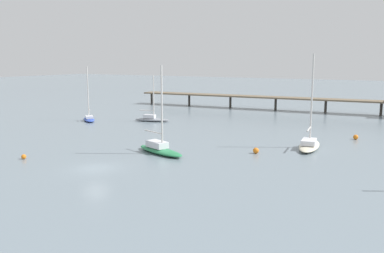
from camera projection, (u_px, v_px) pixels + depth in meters
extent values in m
plane|color=slate|center=(95.00, 168.00, 40.94)|extent=(400.00, 400.00, 0.00)
cube|color=brown|center=(276.00, 98.00, 87.58)|extent=(63.37, 8.37, 0.30)
cylinder|color=#38332D|center=(152.00, 98.00, 100.92)|extent=(0.50, 0.50, 2.54)
cylinder|color=#38332D|center=(189.00, 100.00, 96.55)|extent=(0.50, 0.50, 2.54)
cylinder|color=#38332D|center=(230.00, 102.00, 92.18)|extent=(0.50, 0.50, 2.54)
cylinder|color=#38332D|center=(276.00, 104.00, 87.80)|extent=(0.50, 0.50, 2.54)
cylinder|color=#38332D|center=(326.00, 107.00, 83.43)|extent=(0.50, 0.50, 2.54)
cylinder|color=#38332D|center=(381.00, 109.00, 79.06)|extent=(0.50, 0.50, 2.54)
ellipsoid|color=#2D4CB7|center=(89.00, 119.00, 72.82)|extent=(5.69, 5.29, 0.49)
cube|color=silver|center=(89.00, 117.00, 72.30)|extent=(2.15, 2.09, 0.43)
cylinder|color=silver|center=(88.00, 92.00, 72.35)|extent=(0.19, 0.19, 8.93)
cylinder|color=silver|center=(89.00, 109.00, 71.75)|extent=(1.80, 1.60, 0.15)
ellipsoid|color=gray|center=(152.00, 120.00, 72.05)|extent=(6.49, 3.38, 0.56)
cube|color=silver|center=(149.00, 116.00, 72.08)|extent=(2.27, 1.72, 0.60)
cylinder|color=silver|center=(154.00, 97.00, 71.34)|extent=(0.20, 0.20, 7.42)
cylinder|color=silver|center=(147.00, 110.00, 72.03)|extent=(2.55, 0.87, 0.16)
ellipsoid|color=#287F4C|center=(160.00, 151.00, 47.44)|extent=(7.81, 4.48, 0.61)
cube|color=silver|center=(157.00, 144.00, 47.79)|extent=(3.01, 2.25, 0.72)
cylinder|color=silver|center=(162.00, 108.00, 46.36)|extent=(0.21, 0.21, 9.42)
cylinder|color=silver|center=(153.00, 132.00, 48.15)|extent=(3.33, 1.34, 0.17)
ellipsoid|color=beige|center=(309.00, 146.00, 50.23)|extent=(3.33, 8.11, 0.63)
cube|color=silver|center=(309.00, 142.00, 49.56)|extent=(1.96, 3.02, 0.58)
cylinder|color=silver|center=(312.00, 99.00, 49.68)|extent=(0.21, 0.21, 10.69)
cylinder|color=silver|center=(309.00, 129.00, 48.66)|extent=(0.64, 3.43, 0.17)
sphere|color=orange|center=(256.00, 151.00, 47.39)|extent=(0.69, 0.69, 0.69)
sphere|color=orange|center=(356.00, 137.00, 55.65)|extent=(0.67, 0.67, 0.67)
sphere|color=orange|center=(24.00, 157.00, 44.75)|extent=(0.53, 0.53, 0.53)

